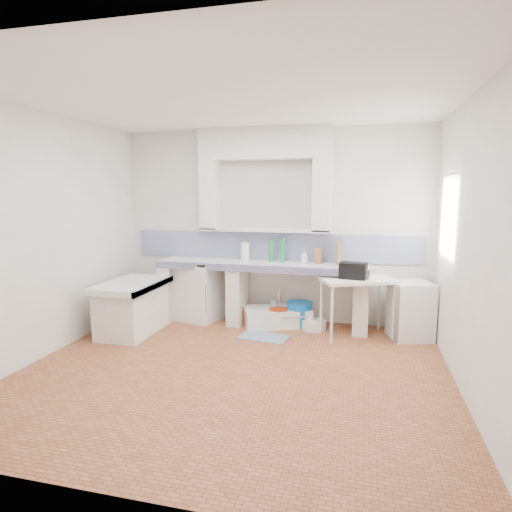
% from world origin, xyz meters
% --- Properties ---
extents(floor, '(4.50, 4.50, 0.00)m').
position_xyz_m(floor, '(0.00, 0.00, 0.00)').
color(floor, '#A15C3A').
rests_on(floor, ground).
extents(ceiling, '(4.50, 4.50, 0.00)m').
position_xyz_m(ceiling, '(0.00, 0.00, 2.80)').
color(ceiling, white).
rests_on(ceiling, ground).
extents(wall_back, '(4.50, 0.00, 4.50)m').
position_xyz_m(wall_back, '(0.00, 2.00, 1.40)').
color(wall_back, white).
rests_on(wall_back, ground).
extents(wall_front, '(4.50, 0.00, 4.50)m').
position_xyz_m(wall_front, '(0.00, -2.00, 1.40)').
color(wall_front, white).
rests_on(wall_front, ground).
extents(wall_left, '(0.00, 4.50, 4.50)m').
position_xyz_m(wall_left, '(-2.25, 0.00, 1.40)').
color(wall_left, white).
rests_on(wall_left, ground).
extents(wall_right, '(0.00, 4.50, 4.50)m').
position_xyz_m(wall_right, '(2.25, 0.00, 1.40)').
color(wall_right, white).
rests_on(wall_right, ground).
extents(alcove_mass, '(1.90, 0.25, 0.45)m').
position_xyz_m(alcove_mass, '(-0.10, 1.88, 2.58)').
color(alcove_mass, white).
rests_on(alcove_mass, ground).
extents(window_frame, '(0.35, 0.86, 1.06)m').
position_xyz_m(window_frame, '(2.42, 1.20, 1.60)').
color(window_frame, '#361D11').
rests_on(window_frame, ground).
extents(lace_valance, '(0.01, 0.84, 0.24)m').
position_xyz_m(lace_valance, '(2.28, 1.20, 1.98)').
color(lace_valance, white).
rests_on(lace_valance, ground).
extents(counter_slab, '(3.00, 0.60, 0.08)m').
position_xyz_m(counter_slab, '(-0.10, 1.70, 0.86)').
color(counter_slab, white).
rests_on(counter_slab, ground).
extents(counter_lip, '(3.00, 0.04, 0.10)m').
position_xyz_m(counter_lip, '(-0.10, 1.42, 0.86)').
color(counter_lip, navy).
rests_on(counter_lip, ground).
extents(counter_pier_left, '(0.20, 0.55, 0.82)m').
position_xyz_m(counter_pier_left, '(-1.50, 1.70, 0.41)').
color(counter_pier_left, white).
rests_on(counter_pier_left, ground).
extents(counter_pier_mid, '(0.20, 0.55, 0.82)m').
position_xyz_m(counter_pier_mid, '(-0.45, 1.70, 0.41)').
color(counter_pier_mid, white).
rests_on(counter_pier_mid, ground).
extents(counter_pier_right, '(0.20, 0.55, 0.82)m').
position_xyz_m(counter_pier_right, '(1.30, 1.70, 0.41)').
color(counter_pier_right, white).
rests_on(counter_pier_right, ground).
extents(peninsula_top, '(0.70, 1.10, 0.08)m').
position_xyz_m(peninsula_top, '(-1.70, 0.90, 0.66)').
color(peninsula_top, white).
rests_on(peninsula_top, ground).
extents(peninsula_base, '(0.60, 1.00, 0.62)m').
position_xyz_m(peninsula_base, '(-1.70, 0.90, 0.31)').
color(peninsula_base, white).
rests_on(peninsula_base, ground).
extents(peninsula_lip, '(0.04, 1.10, 0.10)m').
position_xyz_m(peninsula_lip, '(-1.37, 0.90, 0.66)').
color(peninsula_lip, navy).
rests_on(peninsula_lip, ground).
extents(backsplash, '(4.27, 0.03, 0.40)m').
position_xyz_m(backsplash, '(0.00, 1.99, 1.10)').
color(backsplash, navy).
rests_on(backsplash, ground).
extents(stove, '(0.73, 0.72, 0.85)m').
position_xyz_m(stove, '(-1.05, 1.72, 0.43)').
color(stove, white).
rests_on(stove, ground).
extents(sink, '(1.05, 0.82, 0.22)m').
position_xyz_m(sink, '(0.14, 1.68, 0.11)').
color(sink, white).
rests_on(sink, ground).
extents(side_table, '(1.07, 0.85, 0.04)m').
position_xyz_m(side_table, '(1.25, 1.47, 0.39)').
color(side_table, white).
rests_on(side_table, ground).
extents(fridge, '(0.60, 0.60, 0.75)m').
position_xyz_m(fridge, '(1.93, 1.55, 0.37)').
color(fridge, white).
rests_on(fridge, ground).
extents(bucket_red, '(0.30, 0.30, 0.25)m').
position_xyz_m(bucket_red, '(-0.24, 1.69, 0.12)').
color(bucket_red, '#CE542A').
rests_on(bucket_red, ground).
extents(bucket_orange, '(0.35, 0.35, 0.26)m').
position_xyz_m(bucket_orange, '(0.18, 1.60, 0.13)').
color(bucket_orange, red).
rests_on(bucket_orange, ground).
extents(bucket_blue, '(0.37, 0.37, 0.34)m').
position_xyz_m(bucket_blue, '(0.45, 1.74, 0.17)').
color(bucket_blue, blue).
rests_on(bucket_blue, ground).
extents(basin_white, '(0.35, 0.35, 0.13)m').
position_xyz_m(basin_white, '(0.68, 1.62, 0.07)').
color(basin_white, white).
rests_on(basin_white, ground).
extents(water_bottle_a, '(0.11, 0.11, 0.33)m').
position_xyz_m(water_bottle_a, '(0.06, 1.85, 0.16)').
color(water_bottle_a, silver).
rests_on(water_bottle_a, ground).
extents(water_bottle_b, '(0.09, 0.09, 0.27)m').
position_xyz_m(water_bottle_b, '(0.29, 1.85, 0.13)').
color(water_bottle_b, silver).
rests_on(water_bottle_b, ground).
extents(black_bag, '(0.37, 0.25, 0.21)m').
position_xyz_m(black_bag, '(1.19, 1.43, 0.89)').
color(black_bag, black).
rests_on(black_bag, side_table).
extents(green_bottle_a, '(0.09, 0.09, 0.32)m').
position_xyz_m(green_bottle_a, '(0.02, 1.85, 1.06)').
color(green_bottle_a, '#1E7E3F').
rests_on(green_bottle_a, counter_slab).
extents(green_bottle_b, '(0.10, 0.10, 0.35)m').
position_xyz_m(green_bottle_b, '(0.19, 1.85, 1.08)').
color(green_bottle_b, '#1E7E3F').
rests_on(green_bottle_b, counter_slab).
extents(knife_block, '(0.11, 0.09, 0.21)m').
position_xyz_m(knife_block, '(0.69, 1.83, 1.01)').
color(knife_block, brown).
rests_on(knife_block, counter_slab).
extents(cutting_board, '(0.06, 0.24, 0.33)m').
position_xyz_m(cutting_board, '(0.99, 1.85, 1.06)').
color(cutting_board, brown).
rests_on(cutting_board, counter_slab).
extents(paper_towel, '(0.17, 0.17, 0.27)m').
position_xyz_m(paper_towel, '(-0.38, 1.85, 1.03)').
color(paper_towel, white).
rests_on(paper_towel, counter_slab).
extents(soap_bottle, '(0.10, 0.10, 0.20)m').
position_xyz_m(soap_bottle, '(0.50, 1.80, 1.00)').
color(soap_bottle, white).
rests_on(soap_bottle, counter_slab).
extents(rug, '(0.68, 0.45, 0.01)m').
position_xyz_m(rug, '(0.08, 1.12, 0.01)').
color(rug, '#304F82').
rests_on(rug, ground).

